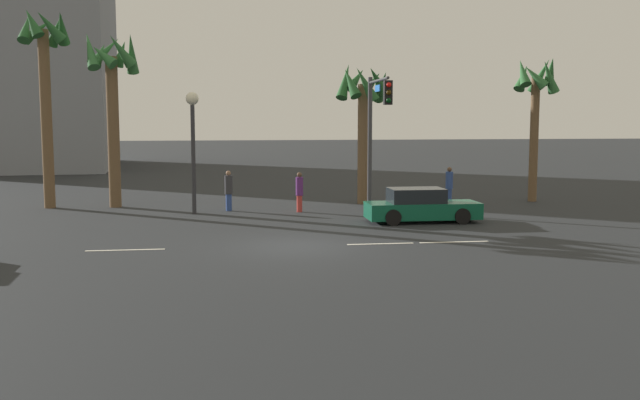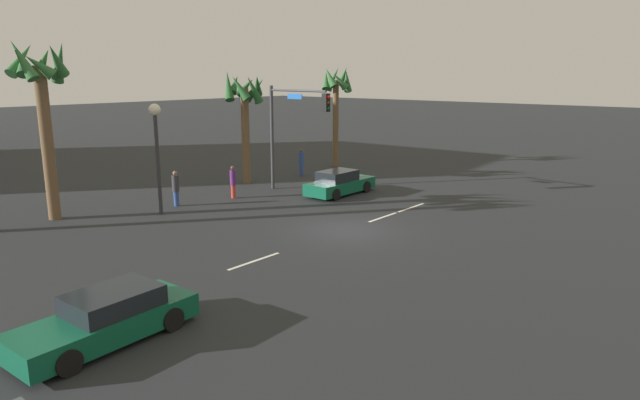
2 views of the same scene
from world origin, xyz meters
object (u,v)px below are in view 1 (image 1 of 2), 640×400
streetlamp (193,127)px  palm_tree_1 (45,67)px  traffic_signal (376,121)px  building_0 (38,69)px  palm_tree_3 (112,84)px  car_0 (421,207)px  palm_tree_2 (364,100)px  pedestrian_0 (299,191)px  pedestrian_2 (229,190)px  pedestrian_1 (449,185)px  palm_tree_0 (536,94)px

streetlamp → palm_tree_1: palm_tree_1 is taller
traffic_signal → building_0: building_0 is taller
building_0 → palm_tree_3: bearing=-74.8°
palm_tree_1 → car_0: bearing=-23.6°
traffic_signal → palm_tree_2: palm_tree_2 is taller
car_0 → pedestrian_0: bearing=139.6°
palm_tree_2 → palm_tree_3: bearing=178.2°
car_0 → palm_tree_3: (-12.97, 6.81, 5.15)m
palm_tree_2 → building_0: building_0 is taller
pedestrian_0 → pedestrian_2: (-3.14, 0.83, 0.02)m
car_0 → palm_tree_2: palm_tree_2 is taller
pedestrian_0 → pedestrian_1: pedestrian_1 is taller
traffic_signal → palm_tree_2: bearing=86.3°
car_0 → streetlamp: bearing=157.4°
palm_tree_2 → palm_tree_1: bearing=178.0°
palm_tree_2 → pedestrian_1: bearing=-11.5°
palm_tree_0 → streetlamp: bearing=-171.4°
streetlamp → building_0: bearing=113.2°
palm_tree_0 → building_0: size_ratio=0.41×
pedestrian_2 → building_0: bearing=116.1°
car_0 → palm_tree_2: 7.88m
building_0 → pedestrian_2: bearing=-67.7°
traffic_signal → palm_tree_3: (-11.61, 4.33, 1.71)m
pedestrian_2 → palm_tree_0: size_ratio=0.25×
building_0 → palm_tree_2: bearing=-57.2°
palm_tree_1 → building_0: 29.78m
pedestrian_0 → palm_tree_3: palm_tree_3 is taller
pedestrian_2 → car_0: bearing=-31.4°
palm_tree_2 → building_0: size_ratio=0.39×
traffic_signal → building_0: size_ratio=0.34×
streetlamp → palm_tree_2: 8.59m
palm_tree_0 → palm_tree_1: bearing=178.6°
car_0 → building_0: size_ratio=0.26×
palm_tree_1 → traffic_signal: bearing=-17.0°
palm_tree_0 → palm_tree_3: (-20.62, 0.44, 0.39)m
palm_tree_0 → traffic_signal: bearing=-156.6°
palm_tree_0 → palm_tree_1: palm_tree_1 is taller
palm_tree_1 → palm_tree_3: palm_tree_1 is taller
pedestrian_2 → traffic_signal: bearing=-19.2°
pedestrian_1 → palm_tree_1: (-18.91, 1.34, 5.55)m
palm_tree_3 → building_0: size_ratio=0.47×
pedestrian_0 → palm_tree_3: size_ratio=0.22×
pedestrian_0 → pedestrian_1: 7.72m
palm_tree_2 → pedestrian_2: bearing=-165.0°
pedestrian_2 → palm_tree_3: palm_tree_3 is taller
palm_tree_2 → building_0: 36.75m
building_0 → palm_tree_1: bearing=-80.1°
pedestrian_0 → palm_tree_2: size_ratio=0.26×
traffic_signal → palm_tree_1: palm_tree_1 is taller
car_0 → palm_tree_3: bearing=152.3°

